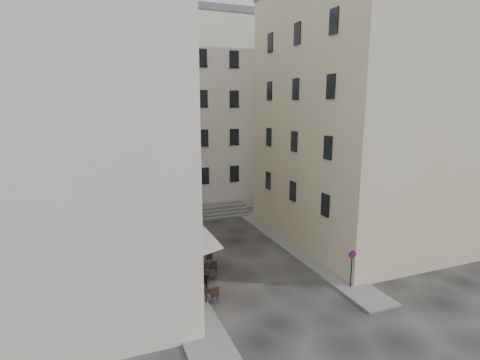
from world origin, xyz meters
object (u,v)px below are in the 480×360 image
no_parking_sign (352,261)px  pedestrian (190,253)px  bistro_table_b (204,276)px  bistro_table_a (206,296)px

no_parking_sign → pedestrian: size_ratio=1.45×
no_parking_sign → bistro_table_b: 8.26m
bistro_table_a → pedestrian: size_ratio=0.80×
bistro_table_a → bistro_table_b: bistro_table_a is taller
no_parking_sign → pedestrian: no_parking_sign is taller
bistro_table_a → pedestrian: 4.90m
pedestrian → bistro_table_a: bearing=62.7°
no_parking_sign → pedestrian: (-7.46, 6.27, -0.84)m
bistro_table_a → bistro_table_b: 2.25m
no_parking_sign → bistro_table_a: (-7.86, 1.40, -1.18)m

